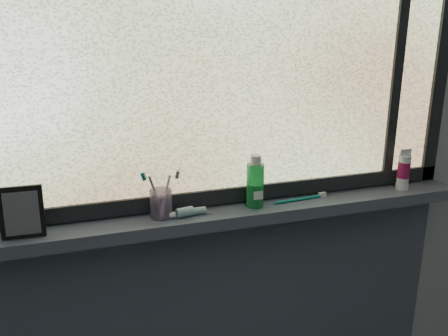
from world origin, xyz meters
TOP-DOWN VIEW (x-y plane):
  - wall_back at (0.00, 1.30)m, footprint 3.00×0.01m
  - windowsill at (0.00, 1.23)m, footprint 1.62×0.14m
  - window_pane at (0.00, 1.28)m, footprint 1.50×0.01m
  - frame_bottom at (0.00, 1.28)m, footprint 1.60×0.03m
  - frame_right at (0.78, 1.28)m, footprint 0.05×0.03m
  - frame_mullion at (0.60, 1.28)m, footprint 0.03×0.03m
  - vanity_mirror at (-0.61, 1.22)m, footprint 0.12×0.06m
  - toothpaste_tube at (-0.13, 1.21)m, footprint 0.17×0.05m
  - toothbrush_cup at (-0.22, 1.23)m, footprint 0.08×0.08m
  - toothbrush_lying at (0.23, 1.23)m, footprint 0.21×0.04m
  - mouthwash_bottle at (0.08, 1.23)m, footprint 0.07×0.07m
  - cream_tube at (0.63, 1.22)m, footprint 0.05×0.05m

SIDE VIEW (x-z plane):
  - windowsill at x=0.00m, z-range 0.98..1.02m
  - toothbrush_lying at x=0.23m, z-range 1.02..1.03m
  - toothpaste_tube at x=-0.13m, z-range 1.02..1.05m
  - frame_bottom at x=0.00m, z-range 1.02..1.07m
  - toothbrush_cup at x=-0.22m, z-range 1.02..1.11m
  - vanity_mirror at x=-0.61m, z-range 1.02..1.17m
  - cream_tube at x=0.63m, z-range 1.05..1.15m
  - mouthwash_bottle at x=0.08m, z-range 1.03..1.18m
  - wall_back at x=0.00m, z-range 0.00..2.50m
  - frame_right at x=0.78m, z-range 0.98..2.08m
  - window_pane at x=0.00m, z-range 1.03..2.03m
  - frame_mullion at x=0.60m, z-range 1.03..2.03m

